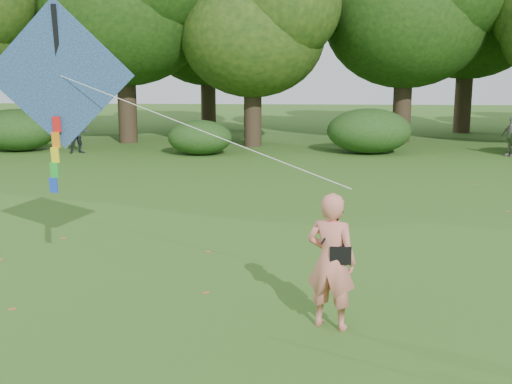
# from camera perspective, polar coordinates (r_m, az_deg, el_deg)

# --- Properties ---
(ground) EXTENTS (100.00, 100.00, 0.00)m
(ground) POSITION_cam_1_polar(r_m,az_deg,el_deg) (9.78, 4.13, -11.05)
(ground) COLOR #265114
(ground) RESTS_ON ground
(man_kite_flyer) EXTENTS (0.84, 0.71, 1.97)m
(man_kite_flyer) POSITION_cam_1_polar(r_m,az_deg,el_deg) (9.16, 6.70, -6.13)
(man_kite_flyer) COLOR #E37C6B
(man_kite_flyer) RESTS_ON ground
(bystander_left) EXTENTS (1.04, 0.97, 1.70)m
(bystander_left) POSITION_cam_1_polar(r_m,az_deg,el_deg) (27.90, -15.52, 5.07)
(bystander_left) COLOR #272B35
(bystander_left) RESTS_ON ground
(bystander_right) EXTENTS (0.87, 0.99, 1.60)m
(bystander_right) POSITION_cam_1_polar(r_m,az_deg,el_deg) (27.97, 21.76, 4.60)
(bystander_right) COLOR gray
(bystander_right) RESTS_ON ground
(crossbody_bag) EXTENTS (0.43, 0.20, 0.74)m
(crossbody_bag) POSITION_cam_1_polar(r_m,az_deg,el_deg) (9.10, 7.46, -5.41)
(crossbody_bag) COLOR black
(crossbody_bag) RESTS_ON ground
(flying_kite) EXTENTS (5.89, 2.06, 3.20)m
(flying_kite) POSITION_cam_1_polar(r_m,az_deg,el_deg) (11.14, -17.05, 9.66)
(flying_kite) COLOR #275FAB
(flying_kite) RESTS_ON ground
(tree_line) EXTENTS (54.70, 15.30, 9.48)m
(tree_line) POSITION_cam_1_polar(r_m,az_deg,el_deg) (32.02, 6.83, 14.69)
(tree_line) COLOR #3A2D1E
(tree_line) RESTS_ON ground
(shrub_band) EXTENTS (39.15, 3.22, 1.88)m
(shrub_band) POSITION_cam_1_polar(r_m,az_deg,el_deg) (26.80, 2.12, 5.25)
(shrub_band) COLOR #264919
(shrub_band) RESTS_ON ground
(fallen_leaves) EXTENTS (11.61, 14.81, 0.01)m
(fallen_leaves) POSITION_cam_1_polar(r_m,az_deg,el_deg) (11.67, 7.52, -7.32)
(fallen_leaves) COLOR #956228
(fallen_leaves) RESTS_ON ground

